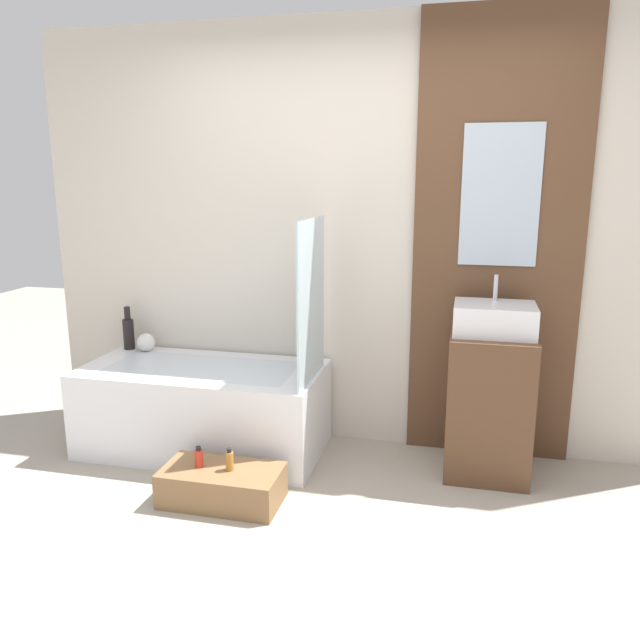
{
  "coord_description": "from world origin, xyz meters",
  "views": [
    {
      "loc": [
        0.65,
        -2.23,
        1.68
      ],
      "look_at": [
        -0.05,
        0.7,
        0.99
      ],
      "focal_mm": 35.0,
      "sensor_mm": 36.0,
      "label": 1
    }
  ],
  "objects_px": {
    "wooden_step_bench": "(222,485)",
    "vase_round_light": "(146,342)",
    "vase_tall_dark": "(129,332)",
    "bottle_soap_primary": "(199,458)",
    "sink": "(494,319)",
    "bathtub": "(204,408)",
    "bottle_soap_secondary": "(229,460)"
  },
  "relations": [
    {
      "from": "bathtub",
      "to": "vase_tall_dark",
      "type": "distance_m",
      "value": 0.8
    },
    {
      "from": "bottle_soap_secondary",
      "to": "bottle_soap_primary",
      "type": "bearing_deg",
      "value": 180.0
    },
    {
      "from": "bathtub",
      "to": "wooden_step_bench",
      "type": "distance_m",
      "value": 0.72
    },
    {
      "from": "sink",
      "to": "vase_round_light",
      "type": "height_order",
      "value": "sink"
    },
    {
      "from": "bathtub",
      "to": "vase_round_light",
      "type": "bearing_deg",
      "value": 153.92
    },
    {
      "from": "vase_tall_dark",
      "to": "bottle_soap_primary",
      "type": "height_order",
      "value": "vase_tall_dark"
    },
    {
      "from": "bottle_soap_primary",
      "to": "wooden_step_bench",
      "type": "bearing_deg",
      "value": 0.0
    },
    {
      "from": "sink",
      "to": "vase_round_light",
      "type": "distance_m",
      "value": 2.26
    },
    {
      "from": "vase_round_light",
      "to": "bottle_soap_secondary",
      "type": "bearing_deg",
      "value": -42.74
    },
    {
      "from": "bottle_soap_primary",
      "to": "bottle_soap_secondary",
      "type": "bearing_deg",
      "value": 0.0
    },
    {
      "from": "wooden_step_bench",
      "to": "vase_round_light",
      "type": "relative_size",
      "value": 5.21
    },
    {
      "from": "sink",
      "to": "bottle_soap_primary",
      "type": "height_order",
      "value": "sink"
    },
    {
      "from": "vase_tall_dark",
      "to": "bottle_soap_primary",
      "type": "bearing_deg",
      "value": -44.61
    },
    {
      "from": "wooden_step_bench",
      "to": "bottle_soap_primary",
      "type": "relative_size",
      "value": 5.51
    },
    {
      "from": "wooden_step_bench",
      "to": "vase_tall_dark",
      "type": "height_order",
      "value": "vase_tall_dark"
    },
    {
      "from": "sink",
      "to": "bottle_soap_secondary",
      "type": "relative_size",
      "value": 3.63
    },
    {
      "from": "wooden_step_bench",
      "to": "sink",
      "type": "xyz_separation_m",
      "value": [
        1.36,
        0.7,
        0.82
      ]
    },
    {
      "from": "wooden_step_bench",
      "to": "vase_tall_dark",
      "type": "relative_size",
      "value": 2.15
    },
    {
      "from": "bathtub",
      "to": "bottle_soap_secondary",
      "type": "bearing_deg",
      "value": -55.85
    },
    {
      "from": "wooden_step_bench",
      "to": "vase_round_light",
      "type": "distance_m",
      "value": 1.32
    },
    {
      "from": "bathtub",
      "to": "vase_round_light",
      "type": "xyz_separation_m",
      "value": [
        -0.51,
        0.25,
        0.33
      ]
    },
    {
      "from": "sink",
      "to": "bottle_soap_primary",
      "type": "relative_size",
      "value": 3.88
    },
    {
      "from": "vase_round_light",
      "to": "bottle_soap_secondary",
      "type": "distance_m",
      "value": 1.3
    },
    {
      "from": "bottle_soap_secondary",
      "to": "bathtub",
      "type": "bearing_deg",
      "value": 124.15
    },
    {
      "from": "sink",
      "to": "bathtub",
      "type": "bearing_deg",
      "value": -176.73
    },
    {
      "from": "bathtub",
      "to": "bottle_soap_primary",
      "type": "bearing_deg",
      "value": -68.71
    },
    {
      "from": "bottle_soap_primary",
      "to": "bottle_soap_secondary",
      "type": "height_order",
      "value": "bottle_soap_secondary"
    },
    {
      "from": "sink",
      "to": "vase_tall_dark",
      "type": "bearing_deg",
      "value": 175.73
    },
    {
      "from": "vase_tall_dark",
      "to": "bottle_soap_primary",
      "type": "xyz_separation_m",
      "value": [
        0.88,
        -0.87,
        -0.42
      ]
    },
    {
      "from": "vase_tall_dark",
      "to": "vase_round_light",
      "type": "xyz_separation_m",
      "value": [
        0.14,
        -0.02,
        -0.06
      ]
    },
    {
      "from": "vase_round_light",
      "to": "bottle_soap_primary",
      "type": "relative_size",
      "value": 1.06
    },
    {
      "from": "wooden_step_bench",
      "to": "bottle_soap_secondary",
      "type": "relative_size",
      "value": 5.15
    }
  ]
}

